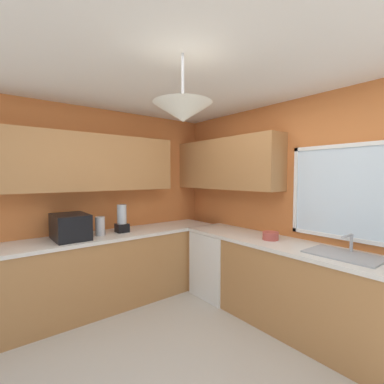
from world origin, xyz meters
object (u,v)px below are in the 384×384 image
(kettle, at_px, (100,226))
(sink_assembly, at_px, (344,254))
(blender_appliance, at_px, (122,220))
(microwave, at_px, (70,227))
(dishwasher, at_px, (220,263))
(bowl, at_px, (270,236))

(kettle, bearing_deg, sink_assembly, 33.23)
(blender_appliance, bearing_deg, microwave, -90.00)
(dishwasher, height_order, microwave, microwave)
(microwave, distance_m, sink_assembly, 2.88)
(kettle, relative_size, sink_assembly, 0.37)
(blender_appliance, bearing_deg, dishwasher, 59.65)
(dishwasher, bearing_deg, kettle, -114.26)
(microwave, height_order, sink_assembly, microwave)
(kettle, relative_size, blender_appliance, 0.64)
(dishwasher, xyz_separation_m, microwave, (-0.66, -1.76, 0.62))
(kettle, height_order, blender_appliance, blender_appliance)
(kettle, height_order, bowl, kettle)
(dishwasher, height_order, kettle, kettle)
(microwave, distance_m, blender_appliance, 0.63)
(bowl, height_order, blender_appliance, blender_appliance)
(dishwasher, relative_size, sink_assembly, 1.39)
(dishwasher, distance_m, blender_appliance, 1.45)
(bowl, bearing_deg, sink_assembly, 0.45)
(sink_assembly, distance_m, bowl, 0.79)
(microwave, bearing_deg, kettle, 86.60)
(microwave, bearing_deg, blender_appliance, 90.00)
(bowl, relative_size, blender_appliance, 0.50)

